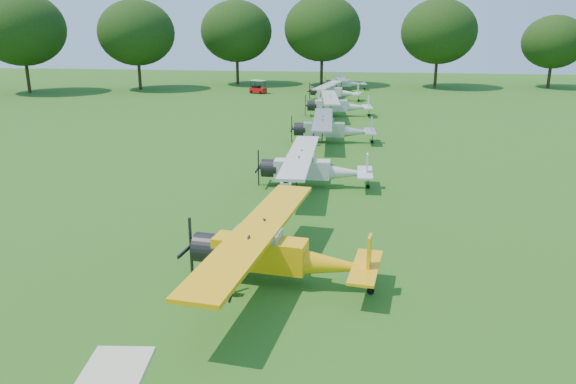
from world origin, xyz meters
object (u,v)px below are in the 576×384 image
at_px(aircraft_6, 333,90).
at_px(aircraft_7, 344,82).
at_px(golf_cart, 258,89).
at_px(aircraft_4, 330,127).
at_px(aircraft_2, 274,250).
at_px(aircraft_3, 311,166).
at_px(aircraft_5, 336,104).

relative_size(aircraft_6, aircraft_7, 1.11).
height_order(aircraft_7, golf_cart, aircraft_7).
height_order(aircraft_4, aircraft_6, aircraft_4).
distance_m(aircraft_2, aircraft_3, 12.61).
bearing_deg(aircraft_2, aircraft_4, 95.85).
distance_m(aircraft_5, aircraft_6, 11.96).
height_order(aircraft_3, aircraft_6, aircraft_3).
bearing_deg(aircraft_4, aircraft_5, 87.82).
xyz_separation_m(aircraft_4, aircraft_5, (-0.22, 12.91, 0.02)).
xyz_separation_m(aircraft_7, golf_cart, (-11.15, -5.73, -0.49)).
bearing_deg(aircraft_2, aircraft_7, 96.79).
distance_m(aircraft_6, aircraft_7, 10.99).
relative_size(aircraft_2, aircraft_5, 1.06).
relative_size(aircraft_3, aircraft_6, 1.03).
bearing_deg(aircraft_7, golf_cart, -160.59).
distance_m(aircraft_2, aircraft_4, 25.07).
distance_m(aircraft_3, aircraft_4, 12.46).
relative_size(aircraft_2, aircraft_6, 1.12).
height_order(aircraft_4, aircraft_5, aircraft_5).
bearing_deg(aircraft_7, aircraft_3, -97.91).
relative_size(aircraft_7, golf_cart, 4.02).
height_order(aircraft_3, golf_cart, aircraft_3).
relative_size(aircraft_5, aircraft_7, 1.17).
relative_size(aircraft_4, golf_cart, 4.62).
bearing_deg(aircraft_3, aircraft_4, 87.27).
bearing_deg(aircraft_6, aircraft_4, -77.45).
height_order(aircraft_4, aircraft_7, aircraft_4).
bearing_deg(golf_cart, aircraft_4, -48.17).
relative_size(aircraft_5, aircraft_6, 1.05).
xyz_separation_m(aircraft_3, aircraft_6, (-0.84, 37.28, -0.05)).
bearing_deg(aircraft_5, aircraft_2, -96.36).
bearing_deg(aircraft_5, aircraft_7, 84.22).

